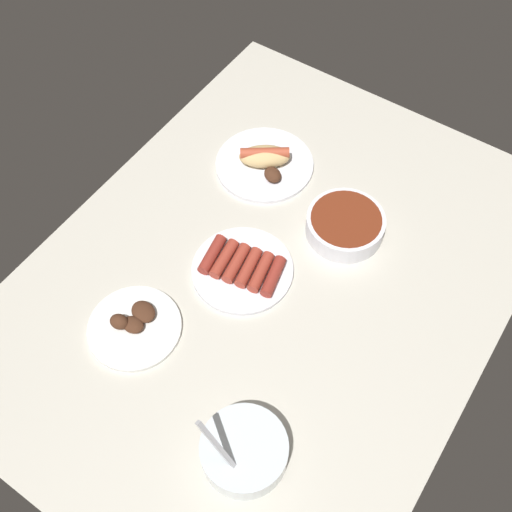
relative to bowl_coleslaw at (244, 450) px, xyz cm
name	(u,v)px	position (x,y,z in cm)	size (l,w,h in cm)	color
ground_plane	(270,279)	(-33.37, -16.49, -4.43)	(120.00, 90.00, 3.00)	beige
bowl_coleslaw	(244,450)	(0.00, 0.00, 0.00)	(15.26, 15.26, 15.37)	silver
plate_hotdog_assembled	(265,161)	(-57.64, -33.88, -1.18)	(22.80, 22.80, 5.61)	white
plate_grilled_meat	(134,325)	(-8.47, -31.99, -1.99)	(18.51, 18.51, 4.18)	white
bowl_chili	(345,224)	(-51.65, -9.34, -0.26)	(16.80, 16.80, 4.86)	white
plate_sausages	(242,268)	(-31.08, -21.86, -1.68)	(21.19, 21.19, 3.49)	white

